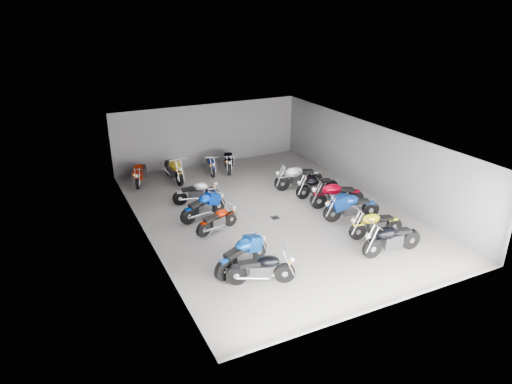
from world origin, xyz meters
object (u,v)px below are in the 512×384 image
motorcycle_left_a (262,269)px  motorcycle_back_d (228,161)px  motorcycle_right_b (375,224)px  motorcycle_back_a (140,173)px  motorcycle_left_d (218,220)px  motorcycle_left_b (242,254)px  motorcycle_right_c (351,207)px  drain_grate (275,218)px  motorcycle_back_b (174,169)px  motorcycle_right_f (298,177)px  motorcycle_left_f (196,192)px  motorcycle_back_c (210,164)px  motorcycle_right_a (392,239)px  motorcycle_right_e (317,186)px  motorcycle_right_d (336,195)px  motorcycle_left_e (204,206)px

motorcycle_left_a → motorcycle_back_d: bearing=-175.5°
motorcycle_right_b → motorcycle_back_a: (-6.51, 9.15, 0.00)m
motorcycle_left_d → motorcycle_back_a: size_ratio=0.91×
motorcycle_left_a → motorcycle_left_d: (0.08, 3.84, -0.05)m
motorcycle_left_b → motorcycle_right_c: bearing=83.3°
drain_grate → motorcycle_left_b: 4.04m
motorcycle_left_a → motorcycle_back_b: 9.75m
motorcycle_back_a → motorcycle_right_b: bearing=148.1°
motorcycle_left_a → motorcycle_left_d: bearing=-159.7°
drain_grate → motorcycle_back_d: 6.06m
motorcycle_left_a → motorcycle_left_b: 1.01m
motorcycle_left_d → motorcycle_right_f: 5.45m
motorcycle_left_b → motorcycle_left_f: 5.74m
motorcycle_right_b → motorcycle_right_c: size_ratio=0.93×
motorcycle_back_c → motorcycle_left_d: bearing=81.7°
motorcycle_right_a → motorcycle_back_b: size_ratio=0.97×
motorcycle_left_a → motorcycle_right_a: size_ratio=0.87×
drain_grate → motorcycle_right_c: bearing=-29.3°
motorcycle_left_f → motorcycle_right_c: motorcycle_right_c is taller
motorcycle_right_a → motorcycle_right_e: 5.35m
motorcycle_right_e → motorcycle_back_a: size_ratio=1.04×
drain_grate → motorcycle_back_d: motorcycle_back_d is taller
drain_grate → motorcycle_right_c: motorcycle_right_c is taller
motorcycle_left_b → motorcycle_left_f: size_ratio=1.07×
motorcycle_right_d → motorcycle_right_e: size_ratio=1.08×
motorcycle_back_c → motorcycle_left_f: bearing=70.1°
motorcycle_right_b → motorcycle_right_c: (0.06, 1.55, 0.05)m
motorcycle_right_a → motorcycle_right_f: 6.53m
motorcycle_right_d → motorcycle_right_e: 1.33m
motorcycle_left_d → motorcycle_left_e: (-0.08, 1.29, 0.06)m
motorcycle_left_d → motorcycle_right_d: 5.28m
motorcycle_left_e → motorcycle_right_a: size_ratio=0.90×
motorcycle_left_b → motorcycle_right_b: (5.29, -0.10, -0.03)m
motorcycle_right_c → motorcycle_back_c: size_ratio=1.22×
motorcycle_right_d → motorcycle_back_a: bearing=62.4°
motorcycle_left_f → motorcycle_back_b: motorcycle_back_b is taller
motorcycle_back_d → motorcycle_left_d: bearing=81.9°
motorcycle_back_b → motorcycle_back_a: bearing=-12.8°
drain_grate → motorcycle_back_a: motorcycle_back_a is taller
motorcycle_right_f → motorcycle_back_a: motorcycle_right_f is taller
motorcycle_left_f → motorcycle_right_a: 8.38m
motorcycle_left_f → motorcycle_right_e: (5.02, -1.69, 0.02)m
motorcycle_left_b → motorcycle_right_d: 6.17m
motorcycle_left_f → motorcycle_right_f: motorcycle_right_f is taller
drain_grate → motorcycle_left_b: size_ratio=0.15×
motorcycle_left_e → motorcycle_back_c: (2.09, 4.81, -0.06)m
motorcycle_left_f → motorcycle_back_a: 3.71m
motorcycle_left_f → motorcycle_right_a: size_ratio=0.86×
motorcycle_right_d → motorcycle_left_b: bearing=131.6°
motorcycle_right_d → motorcycle_back_a: size_ratio=1.13×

